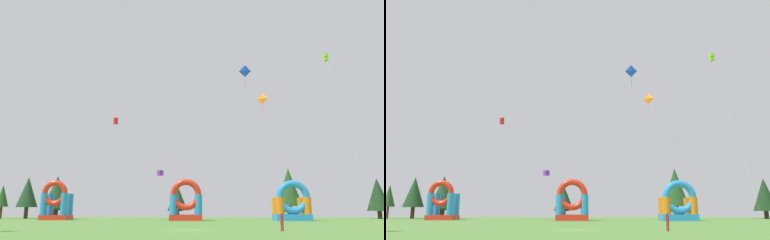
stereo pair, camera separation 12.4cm
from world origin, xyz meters
The scene contains 18 objects.
ground_plane centered at (0.00, 0.00, 0.00)m, with size 120.00×120.00×0.00m, color #548438.
kite_blue_diamond centered at (8.40, 23.48, 23.66)m, with size 3.59×3.41×24.47m.
kite_lime_box centered at (19.34, 16.48, 23.24)m, with size 2.01×8.29×23.90m.
kite_purple_box centered at (-5.19, 23.49, 7.34)m, with size 1.41×1.36×7.74m.
kite_red_box centered at (-12.35, 22.78, 15.41)m, with size 3.98×4.22×15.99m.
kite_orange_diamond centered at (10.03, 17.80, 17.42)m, with size 1.63×8.29×18.14m.
person_far_side centered at (8.15, -2.26, 0.93)m, with size 0.32×0.32×1.56m.
inflatable_red_slide centered at (-24.97, 34.07, 2.72)m, with size 4.83×4.37×6.96m.
inflatable_orange_dome centered at (16.25, 29.72, 2.29)m, with size 5.79×4.97×6.56m.
inflatable_yellow_castle centered at (-1.43, 30.47, 2.54)m, with size 5.47×4.57×6.87m.
tree_row_0 centered at (-38.47, 41.30, 4.43)m, with size 2.48×2.48×6.62m.
tree_row_1 centered at (-35.01, 44.86, 5.32)m, with size 4.27×4.27×8.45m.
tree_row_2 centered at (-28.18, 42.93, 5.19)m, with size 5.39×5.39×8.49m.
tree_row_3 centered at (-28.09, 42.49, 4.65)m, with size 4.26×4.26×7.73m.
tree_row_4 centered at (-4.11, 43.89, 3.73)m, with size 3.24×3.24×6.00m.
tree_row_5 centered at (-3.48, 41.23, 4.04)m, with size 3.69×3.69×6.30m.
tree_row_6 centered at (18.86, 43.41, 6.20)m, with size 5.07×5.07×10.03m.
tree_row_7 centered at (37.03, 44.53, 4.78)m, with size 4.67×4.67×8.09m.
Camera 1 is at (1.17, -37.75, 1.85)m, focal length 36.93 mm.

